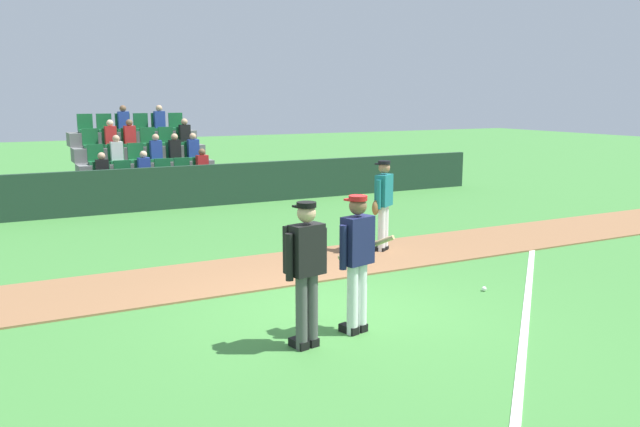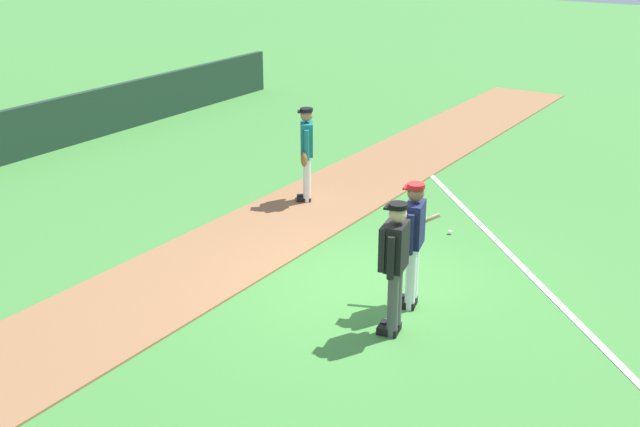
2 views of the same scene
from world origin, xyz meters
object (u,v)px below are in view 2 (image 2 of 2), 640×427
object	(u,v)px
baseball	(450,232)
batter_navy_jersey	(413,240)
umpire_home_plate	(394,261)
runner_teal_jersey	(306,152)

from	to	relation	value
baseball	batter_navy_jersey	bearing A→B (deg)	-167.07
umpire_home_plate	baseball	distance (m)	3.64
batter_navy_jersey	umpire_home_plate	xyz separation A→B (m)	(-0.79, -0.14, 0.03)
umpire_home_plate	runner_teal_jersey	world-z (taller)	same
batter_navy_jersey	umpire_home_plate	world-z (taller)	same
batter_navy_jersey	baseball	bearing A→B (deg)	12.93
batter_navy_jersey	runner_teal_jersey	distance (m)	4.38
umpire_home_plate	runner_teal_jersey	xyz separation A→B (m)	(3.43, 3.62, -0.04)
batter_navy_jersey	umpire_home_plate	bearing A→B (deg)	-170.16
batter_navy_jersey	baseball	size ratio (longest dim) A/B	23.78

